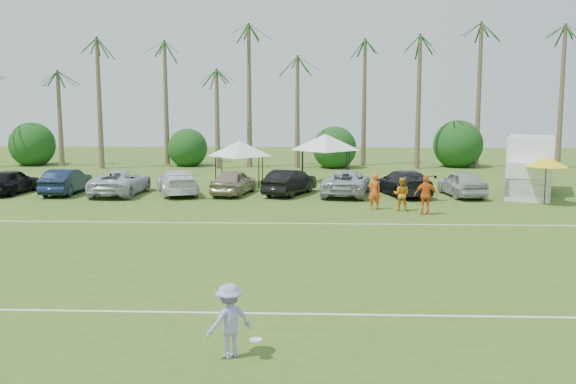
{
  "coord_description": "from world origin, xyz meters",
  "views": [
    {
      "loc": [
        4.42,
        -13.63,
        5.38
      ],
      "look_at": [
        3.32,
        12.61,
        1.6
      ],
      "focal_mm": 40.0,
      "sensor_mm": 36.0,
      "label": 1
    }
  ],
  "objects": [
    {
      "name": "ground",
      "position": [
        0.0,
        0.0,
        0.0
      ],
      "size": [
        120.0,
        120.0,
        0.0
      ],
      "primitive_type": "plane",
      "color": "#3D5B1B",
      "rests_on": "ground"
    },
    {
      "name": "field_lines",
      "position": [
        0.0,
        8.0,
        0.01
      ],
      "size": [
        80.0,
        12.1,
        0.01
      ],
      "color": "white",
      "rests_on": "ground"
    },
    {
      "name": "palm_tree_1",
      "position": [
        -17.0,
        38.0,
        8.35
      ],
      "size": [
        2.4,
        2.4,
        9.9
      ],
      "color": "brown",
      "rests_on": "ground"
    },
    {
      "name": "palm_tree_2",
      "position": [
        -12.0,
        38.0,
        9.21
      ],
      "size": [
        2.4,
        2.4,
        10.9
      ],
      "color": "brown",
      "rests_on": "ground"
    },
    {
      "name": "palm_tree_3",
      "position": [
        -8.0,
        38.0,
        10.06
      ],
      "size": [
        2.4,
        2.4,
        11.9
      ],
      "color": "brown",
      "rests_on": "ground"
    },
    {
      "name": "palm_tree_4",
      "position": [
        -4.0,
        38.0,
        7.48
      ],
      "size": [
        2.4,
        2.4,
        8.9
      ],
      "color": "brown",
      "rests_on": "ground"
    },
    {
      "name": "palm_tree_5",
      "position": [
        0.0,
        38.0,
        8.35
      ],
      "size": [
        2.4,
        2.4,
        9.9
      ],
      "color": "brown",
      "rests_on": "ground"
    },
    {
      "name": "palm_tree_6",
      "position": [
        4.0,
        38.0,
        9.21
      ],
      "size": [
        2.4,
        2.4,
        10.9
      ],
      "color": "brown",
      "rests_on": "ground"
    },
    {
      "name": "palm_tree_7",
      "position": [
        8.0,
        38.0,
        10.06
      ],
      "size": [
        2.4,
        2.4,
        11.9
      ],
      "color": "brown",
      "rests_on": "ground"
    },
    {
      "name": "palm_tree_8",
      "position": [
        13.0,
        38.0,
        7.48
      ],
      "size": [
        2.4,
        2.4,
        8.9
      ],
      "color": "brown",
      "rests_on": "ground"
    },
    {
      "name": "palm_tree_9",
      "position": [
        18.0,
        38.0,
        8.35
      ],
      "size": [
        2.4,
        2.4,
        9.9
      ],
      "color": "brown",
      "rests_on": "ground"
    },
    {
      "name": "palm_tree_10",
      "position": [
        23.0,
        38.0,
        9.21
      ],
      "size": [
        2.4,
        2.4,
        10.9
      ],
      "color": "brown",
      "rests_on": "ground"
    },
    {
      "name": "bush_tree_0",
      "position": [
        -19.0,
        39.0,
        1.8
      ],
      "size": [
        4.0,
        4.0,
        4.0
      ],
      "color": "brown",
      "rests_on": "ground"
    },
    {
      "name": "bush_tree_1",
      "position": [
        -6.0,
        39.0,
        1.8
      ],
      "size": [
        4.0,
        4.0,
        4.0
      ],
      "color": "brown",
      "rests_on": "ground"
    },
    {
      "name": "bush_tree_2",
      "position": [
        6.0,
        39.0,
        1.8
      ],
      "size": [
        4.0,
        4.0,
        4.0
      ],
      "color": "brown",
      "rests_on": "ground"
    },
    {
      "name": "bush_tree_3",
      "position": [
        16.0,
        39.0,
        1.8
      ],
      "size": [
        4.0,
        4.0,
        4.0
      ],
      "color": "brown",
      "rests_on": "ground"
    },
    {
      "name": "sideline_player_a",
      "position": [
        7.37,
        17.83,
        0.9
      ],
      "size": [
        0.75,
        0.6,
        1.8
      ],
      "primitive_type": "imported",
      "rotation": [
        0.0,
        0.0,
        3.43
      ],
      "color": "#FB571B",
      "rests_on": "ground"
    },
    {
      "name": "sideline_player_b",
      "position": [
        8.67,
        17.53,
        0.82
      ],
      "size": [
        0.94,
        0.83,
        1.63
      ],
      "primitive_type": "imported",
      "rotation": [
        0.0,
        0.0,
        2.84
      ],
      "color": "orange",
      "rests_on": "ground"
    },
    {
      "name": "sideline_player_c",
      "position": [
        9.67,
        16.48,
        0.94
      ],
      "size": [
        1.11,
        0.48,
        1.87
      ],
      "primitive_type": "imported",
      "rotation": [
        0.0,
        0.0,
        3.12
      ],
      "color": "orange",
      "rests_on": "ground"
    },
    {
      "name": "box_truck",
      "position": [
        16.75,
        23.43,
        1.75
      ],
      "size": [
        4.34,
        6.77,
        3.27
      ],
      "rotation": [
        0.0,
        0.0,
        -0.34
      ],
      "color": "white",
      "rests_on": "ground"
    },
    {
      "name": "canopy_tent_left",
      "position": [
        -0.28,
        26.23,
        2.84
      ],
      "size": [
        4.1,
        4.1,
        3.32
      ],
      "color": "black",
      "rests_on": "ground"
    },
    {
      "name": "canopy_tent_right",
      "position": [
        5.11,
        28.41,
        3.17
      ],
      "size": [
        4.57,
        4.57,
        3.71
      ],
      "color": "black",
      "rests_on": "ground"
    },
    {
      "name": "market_umbrella",
      "position": [
        16.35,
        19.73,
        2.23
      ],
      "size": [
        2.24,
        2.24,
        2.49
      ],
      "color": "black",
      "rests_on": "ground"
    },
    {
      "name": "frisbee_player",
      "position": [
        2.65,
        -0.78,
        0.79
      ],
      "size": [
        1.29,
        1.09,
        1.59
      ],
      "rotation": [
        0.0,
        0.0,
        3.78
      ],
      "color": "#9D96D5",
      "rests_on": "ground"
    },
    {
      "name": "parked_car_0",
      "position": [
        -13.12,
        22.36,
        0.73
      ],
      "size": [
        2.13,
        4.41,
        1.45
      ],
      "primitive_type": "imported",
      "rotation": [
        0.0,
        0.0,
        3.04
      ],
      "color": "black",
      "rests_on": "ground"
    },
    {
      "name": "parked_car_1",
      "position": [
        -9.89,
        22.44,
        0.73
      ],
      "size": [
        1.59,
        4.43,
        1.45
      ],
      "primitive_type": "imported",
      "rotation": [
        0.0,
        0.0,
        3.13
      ],
      "color": "#101B34",
      "rests_on": "ground"
    },
    {
      "name": "parked_car_2",
      "position": [
        -6.67,
        22.31,
        0.73
      ],
      "size": [
        2.58,
        5.3,
        1.45
      ],
      "primitive_type": "imported",
      "rotation": [
        0.0,
        0.0,
        3.11
      ],
      "color": "silver",
      "rests_on": "ground"
    },
    {
      "name": "parked_car_3",
      "position": [
        -3.44,
        22.58,
        0.73
      ],
      "size": [
        3.51,
        5.39,
        1.45
      ],
      "primitive_type": "imported",
      "rotation": [
        0.0,
        0.0,
        3.46
      ],
      "color": "white",
      "rests_on": "ground"
    },
    {
      "name": "parked_car_4",
      "position": [
        -0.22,
        22.57,
        0.73
      ],
      "size": [
        2.52,
        4.52,
        1.45
      ],
      "primitive_type": "imported",
      "rotation": [
        0.0,
        0.0,
        2.94
      ],
      "color": "gray",
      "rests_on": "ground"
    },
    {
      "name": "parked_car_5",
      "position": [
        3.01,
        22.71,
        0.73
      ],
      "size": [
        3.11,
        4.66,
        1.45
      ],
      "primitive_type": "imported",
      "rotation": [
        0.0,
        0.0,
        2.75
      ],
      "color": "black",
      "rests_on": "ground"
    },
    {
      "name": "parked_car_6",
      "position": [
        6.23,
        22.62,
        0.73
      ],
      "size": [
        3.18,
        5.54,
        1.45
      ],
      "primitive_type": "imported",
      "rotation": [
        0.0,
        0.0,
        2.99
      ],
      "color": "#A7AEB8",
      "rests_on": "ground"
    },
    {
      "name": "parked_car_7",
      "position": [
        9.46,
        22.65,
        0.73
      ],
      "size": [
        3.22,
        5.36,
        1.45
      ],
      "primitive_type": "imported",
      "rotation": [
        0.0,
        0.0,
        3.39
      ],
      "color": "black",
      "rests_on": "ground"
    },
    {
      "name": "parked_car_8",
      "position": [
        12.69,
        22.39,
        0.73
      ],
      "size": [
        2.3,
        4.46,
        1.45
      ],
      "primitive_type": "imported",
      "rotation": [
        0.0,
        0.0,
        3.28
      ],
      "color": "#ACADB2",
      "rests_on": "ground"
    }
  ]
}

